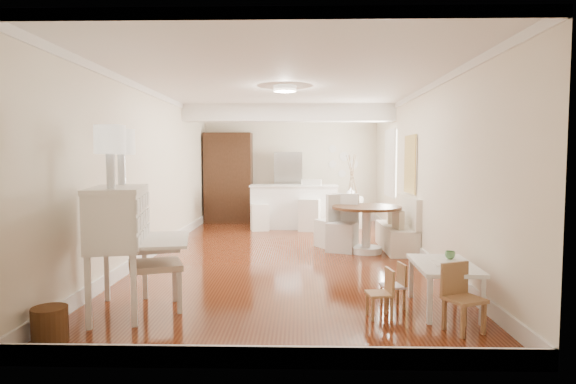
{
  "coord_description": "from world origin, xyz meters",
  "views": [
    {
      "loc": [
        0.23,
        -8.18,
        1.67
      ],
      "look_at": [
        0.03,
        0.3,
        1.06
      ],
      "focal_mm": 30.0,
      "sensor_mm": 36.0,
      "label": 1
    }
  ],
  "objects_px": {
    "slip_chair_near": "(342,223)",
    "breakfast_counter": "(294,207)",
    "kids_table": "(444,287)",
    "sideboard": "(352,211)",
    "gustavian_armchair": "(155,263)",
    "kids_chair_b": "(393,285)",
    "kids_chair_c": "(464,298)",
    "pantry_cabinet": "(229,178)",
    "bar_stool_right": "(310,205)",
    "kids_chair_a": "(379,293)",
    "bar_stool_left": "(260,209)",
    "fridge": "(302,188)",
    "slip_chair_far": "(331,220)",
    "secretary_bureau": "(119,250)",
    "wicker_basket": "(50,324)",
    "dining_table": "(366,230)"
  },
  "relations": [
    {
      "from": "slip_chair_near",
      "to": "breakfast_counter",
      "type": "distance_m",
      "value": 2.91
    },
    {
      "from": "kids_table",
      "to": "sideboard",
      "type": "distance_m",
      "value": 6.39
    },
    {
      "from": "gustavian_armchair",
      "to": "kids_chair_b",
      "type": "height_order",
      "value": "gustavian_armchair"
    },
    {
      "from": "kids_chair_c",
      "to": "pantry_cabinet",
      "type": "bearing_deg",
      "value": 89.5
    },
    {
      "from": "bar_stool_right",
      "to": "kids_chair_a",
      "type": "bearing_deg",
      "value": -74.05
    },
    {
      "from": "kids_chair_a",
      "to": "breakfast_counter",
      "type": "relative_size",
      "value": 0.25
    },
    {
      "from": "bar_stool_left",
      "to": "kids_table",
      "type": "bearing_deg",
      "value": -78.43
    },
    {
      "from": "gustavian_armchair",
      "to": "kids_table",
      "type": "xyz_separation_m",
      "value": [
        3.16,
        0.05,
        -0.25
      ]
    },
    {
      "from": "gustavian_armchair",
      "to": "kids_chair_b",
      "type": "relative_size",
      "value": 2.05
    },
    {
      "from": "fridge",
      "to": "sideboard",
      "type": "bearing_deg",
      "value": -31.89
    },
    {
      "from": "slip_chair_far",
      "to": "bar_stool_right",
      "type": "bearing_deg",
      "value": -109.29
    },
    {
      "from": "slip_chair_far",
      "to": "breakfast_counter",
      "type": "distance_m",
      "value": 2.48
    },
    {
      "from": "fridge",
      "to": "slip_chair_far",
      "type": "bearing_deg",
      "value": -81.16
    },
    {
      "from": "secretary_bureau",
      "to": "gustavian_armchair",
      "type": "bearing_deg",
      "value": 7.18
    },
    {
      "from": "pantry_cabinet",
      "to": "gustavian_armchair",
      "type": "bearing_deg",
      "value": -87.98
    },
    {
      "from": "gustavian_armchair",
      "to": "bar_stool_left",
      "type": "distance_m",
      "value": 5.82
    },
    {
      "from": "fridge",
      "to": "sideboard",
      "type": "distance_m",
      "value": 1.5
    },
    {
      "from": "gustavian_armchair",
      "to": "wicker_basket",
      "type": "distance_m",
      "value": 1.22
    },
    {
      "from": "gustavian_armchair",
      "to": "dining_table",
      "type": "bearing_deg",
      "value": -61.48
    },
    {
      "from": "gustavian_armchair",
      "to": "wicker_basket",
      "type": "bearing_deg",
      "value": 123.36
    },
    {
      "from": "slip_chair_near",
      "to": "pantry_cabinet",
      "type": "bearing_deg",
      "value": 144.02
    },
    {
      "from": "kids_chair_a",
      "to": "bar_stool_left",
      "type": "relative_size",
      "value": 0.54
    },
    {
      "from": "kids_chair_c",
      "to": "fridge",
      "type": "xyz_separation_m",
      "value": [
        -1.51,
        7.8,
        0.57
      ]
    },
    {
      "from": "kids_table",
      "to": "fridge",
      "type": "bearing_deg",
      "value": 101.98
    },
    {
      "from": "secretary_bureau",
      "to": "pantry_cabinet",
      "type": "relative_size",
      "value": 0.59
    },
    {
      "from": "kids_chair_a",
      "to": "slip_chair_near",
      "type": "relative_size",
      "value": 0.51
    },
    {
      "from": "wicker_basket",
      "to": "kids_chair_c",
      "type": "relative_size",
      "value": 0.48
    },
    {
      "from": "slip_chair_near",
      "to": "breakfast_counter",
      "type": "relative_size",
      "value": 0.5
    },
    {
      "from": "sideboard",
      "to": "breakfast_counter",
      "type": "bearing_deg",
      "value": -176.1
    },
    {
      "from": "slip_chair_far",
      "to": "bar_stool_left",
      "type": "distance_m",
      "value": 2.52
    },
    {
      "from": "kids_chair_a",
      "to": "kids_chair_c",
      "type": "bearing_deg",
      "value": 53.34
    },
    {
      "from": "gustavian_armchair",
      "to": "slip_chair_far",
      "type": "relative_size",
      "value": 1.02
    },
    {
      "from": "kids_chair_b",
      "to": "wicker_basket",
      "type": "bearing_deg",
      "value": -82.15
    },
    {
      "from": "pantry_cabinet",
      "to": "kids_chair_a",
      "type": "bearing_deg",
      "value": -70.25
    },
    {
      "from": "kids_chair_a",
      "to": "sideboard",
      "type": "bearing_deg",
      "value": 167.86
    },
    {
      "from": "kids_table",
      "to": "breakfast_counter",
      "type": "bearing_deg",
      "value": 105.74
    },
    {
      "from": "kids_chair_b",
      "to": "breakfast_counter",
      "type": "relative_size",
      "value": 0.24
    },
    {
      "from": "slip_chair_far",
      "to": "sideboard",
      "type": "height_order",
      "value": "slip_chair_far"
    },
    {
      "from": "secretary_bureau",
      "to": "kids_chair_c",
      "type": "height_order",
      "value": "secretary_bureau"
    },
    {
      "from": "kids_table",
      "to": "kids_chair_a",
      "type": "xyz_separation_m",
      "value": [
        -0.74,
        -0.27,
        0.0
      ]
    },
    {
      "from": "kids_chair_b",
      "to": "breakfast_counter",
      "type": "bearing_deg",
      "value": -179.21
    },
    {
      "from": "gustavian_armchair",
      "to": "breakfast_counter",
      "type": "relative_size",
      "value": 0.5
    },
    {
      "from": "kids_chair_a",
      "to": "dining_table",
      "type": "bearing_deg",
      "value": 165.95
    },
    {
      "from": "gustavian_armchair",
      "to": "bar_stool_right",
      "type": "distance_m",
      "value": 6.04
    },
    {
      "from": "dining_table",
      "to": "gustavian_armchair",
      "type": "bearing_deg",
      "value": -130.57
    },
    {
      "from": "kids_chair_a",
      "to": "bar_stool_right",
      "type": "xyz_separation_m",
      "value": [
        -0.6,
        5.98,
        0.32
      ]
    },
    {
      "from": "kids_chair_a",
      "to": "pantry_cabinet",
      "type": "xyz_separation_m",
      "value": [
        -2.67,
        7.43,
        0.89
      ]
    },
    {
      "from": "slip_chair_far",
      "to": "fridge",
      "type": "distance_m",
      "value": 3.48
    },
    {
      "from": "slip_chair_far",
      "to": "bar_stool_left",
      "type": "xyz_separation_m",
      "value": [
        -1.51,
        2.02,
        -0.02
      ]
    },
    {
      "from": "gustavian_armchair",
      "to": "kids_chair_a",
      "type": "distance_m",
      "value": 2.44
    }
  ]
}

